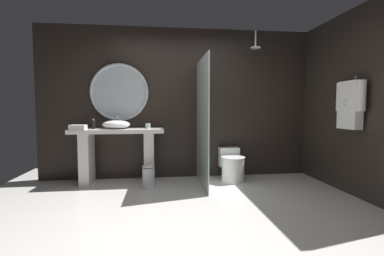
% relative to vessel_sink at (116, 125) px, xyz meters
% --- Properties ---
extents(ground_plane, '(5.76, 5.76, 0.00)m').
position_rel_vessel_sink_xyz_m(ground_plane, '(1.06, -1.55, -0.96)').
color(ground_plane, silver).
extents(back_wall_panel, '(4.80, 0.10, 2.60)m').
position_rel_vessel_sink_xyz_m(back_wall_panel, '(1.06, 0.35, 0.34)').
color(back_wall_panel, black).
rests_on(back_wall_panel, ground_plane).
extents(side_wall_right, '(0.10, 2.47, 2.60)m').
position_rel_vessel_sink_xyz_m(side_wall_right, '(3.41, -0.79, 0.34)').
color(side_wall_right, black).
rests_on(side_wall_right, ground_plane).
extents(vanity_counter, '(1.46, 0.52, 0.89)m').
position_rel_vessel_sink_xyz_m(vanity_counter, '(0.02, 0.03, -0.41)').
color(vanity_counter, silver).
rests_on(vanity_counter, ground_plane).
extents(vessel_sink, '(0.43, 0.35, 0.20)m').
position_rel_vessel_sink_xyz_m(vessel_sink, '(0.00, 0.00, 0.00)').
color(vessel_sink, white).
rests_on(vessel_sink, vanity_counter).
extents(tumbler_cup, '(0.08, 0.08, 0.09)m').
position_rel_vessel_sink_xyz_m(tumbler_cup, '(0.50, 0.01, -0.03)').
color(tumbler_cup, silver).
rests_on(tumbler_cup, vanity_counter).
extents(soap_dispenser, '(0.06, 0.06, 0.16)m').
position_rel_vessel_sink_xyz_m(soap_dispenser, '(-0.36, 0.03, 0.00)').
color(soap_dispenser, black).
rests_on(soap_dispenser, vanity_counter).
extents(round_wall_mirror, '(0.97, 0.05, 0.97)m').
position_rel_vessel_sink_xyz_m(round_wall_mirror, '(0.02, 0.27, 0.53)').
color(round_wall_mirror, silver).
extents(shower_glass_panel, '(0.02, 1.15, 1.99)m').
position_rel_vessel_sink_xyz_m(shower_glass_panel, '(1.35, -0.27, 0.04)').
color(shower_glass_panel, silver).
rests_on(shower_glass_panel, ground_plane).
extents(rain_shower_head, '(0.16, 0.16, 0.29)m').
position_rel_vessel_sink_xyz_m(rain_shower_head, '(2.28, -0.04, 1.29)').
color(rain_shower_head, silver).
extents(hanging_bathrobe, '(0.20, 0.52, 0.72)m').
position_rel_vessel_sink_xyz_m(hanging_bathrobe, '(3.27, -1.04, 0.33)').
color(hanging_bathrobe, silver).
extents(toilet, '(0.40, 0.59, 0.53)m').
position_rel_vessel_sink_xyz_m(toilet, '(1.90, -0.04, -0.71)').
color(toilet, white).
rests_on(toilet, ground_plane).
extents(waste_bin, '(0.19, 0.19, 0.37)m').
position_rel_vessel_sink_xyz_m(waste_bin, '(0.51, -0.35, -0.77)').
color(waste_bin, silver).
rests_on(waste_bin, ground_plane).
extents(folded_hand_towel, '(0.24, 0.19, 0.08)m').
position_rel_vessel_sink_xyz_m(folded_hand_towel, '(-0.55, -0.13, -0.03)').
color(folded_hand_towel, silver).
rests_on(folded_hand_towel, vanity_counter).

